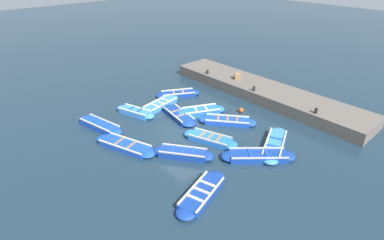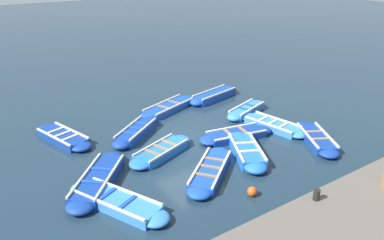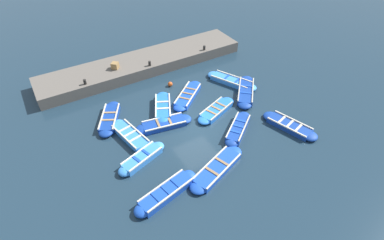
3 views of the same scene
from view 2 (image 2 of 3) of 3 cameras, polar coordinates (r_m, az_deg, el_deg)
The scene contains 17 objects.
ground_plane at distance 16.73m, azimuth -0.28°, elevation -3.01°, with size 120.00×120.00×0.00m, color #1C303F.
boat_tucked at distance 13.95m, azimuth -14.15°, elevation -8.83°, with size 3.63×3.36×0.43m.
boat_drifting at distance 14.10m, azimuth 2.81°, elevation -7.74°, with size 3.02×3.47×0.39m.
boat_centre at distance 17.33m, azimuth 18.43°, elevation -2.71°, with size 3.45×2.43×0.40m.
boat_outer_left at distance 15.51m, azimuth 8.32°, elevation -4.74°, with size 3.49×2.32×0.46m.
boat_end_of_row at distance 12.68m, azimuth -11.30°, elevation -12.23°, with size 3.98×2.50×0.40m.
boat_inner_gap at distance 16.90m, azimuth 6.73°, elevation -2.29°, with size 1.51×3.65×0.38m.
boat_stern_in at distance 19.62m, azimuth 8.32°, elevation 1.47°, with size 1.63×3.16×0.42m.
boat_near_quay at distance 19.93m, azimuth -3.54°, elevation 1.96°, with size 2.20×4.10×0.37m.
boat_mid_row at distance 17.55m, azimuth -19.06°, elevation -2.49°, with size 3.70×1.90×0.38m.
boat_far_corner at distance 15.49m, azimuth -4.69°, elevation -4.76°, with size 1.98×3.49×0.38m.
boat_broadside at distance 18.19m, azimuth 12.19°, elevation -0.74°, with size 3.68×1.57×0.37m.
boat_bow_out at distance 17.18m, azimuth -8.54°, elevation -1.81°, with size 2.61×3.18×0.45m.
boat_outer_right at distance 21.48m, azimuth 3.38°, elevation 3.72°, with size 1.55×3.76×0.46m.
quay_wall at distance 11.71m, azimuth 22.91°, elevation -15.77°, with size 3.19×16.15×0.85m.
bollard_mid_north at distance 11.90m, azimuth 18.45°, elevation -10.75°, with size 0.20×0.20×0.35m, color black.
buoy_orange_near at distance 13.11m, azimuth 9.16°, elevation -10.71°, with size 0.34×0.34×0.34m, color #E05119.
Camera 2 is at (12.49, -8.22, 7.50)m, focal length 35.00 mm.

